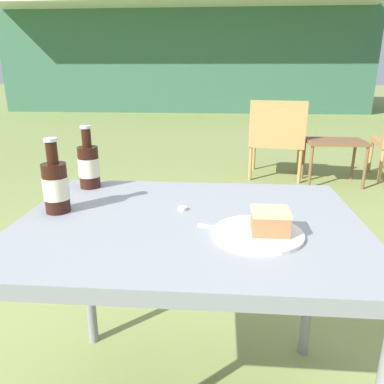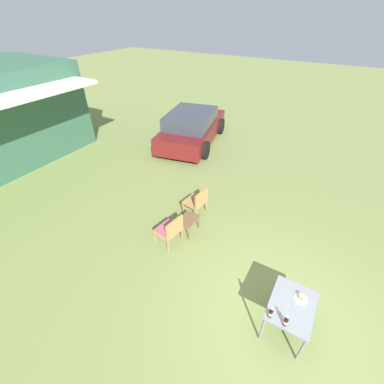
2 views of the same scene
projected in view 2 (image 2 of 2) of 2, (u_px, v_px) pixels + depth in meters
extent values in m
plane|color=olive|center=(284.00, 326.00, 4.85)|extent=(60.00, 60.00, 0.00)
cube|color=maroon|center=(192.00, 130.00, 11.16)|extent=(4.52, 2.73, 0.66)
cube|color=#383D47|center=(191.00, 119.00, 10.65)|extent=(2.63, 2.18, 0.54)
cylinder|color=black|center=(182.00, 121.00, 12.52)|extent=(0.72, 0.34, 0.70)
cylinder|color=black|center=(221.00, 126.00, 12.02)|extent=(0.72, 0.34, 0.70)
cylinder|color=black|center=(160.00, 143.00, 10.51)|extent=(0.72, 0.34, 0.70)
cylinder|color=black|center=(205.00, 150.00, 10.01)|extent=(0.72, 0.34, 0.70)
cylinder|color=#B2844C|center=(169.00, 227.00, 6.79)|extent=(0.04, 0.04, 0.36)
cylinder|color=#B2844C|center=(155.00, 237.00, 6.47)|extent=(0.04, 0.04, 0.36)
cylinder|color=#B2844C|center=(182.00, 235.00, 6.55)|extent=(0.04, 0.04, 0.36)
cylinder|color=#B2844C|center=(168.00, 246.00, 6.23)|extent=(0.04, 0.04, 0.36)
cube|color=#B2844C|center=(168.00, 230.00, 6.38)|extent=(0.64, 0.60, 0.06)
cube|color=#B2844C|center=(175.00, 227.00, 6.12)|extent=(0.57, 0.14, 0.42)
cube|color=#CC5670|center=(168.00, 228.00, 6.35)|extent=(0.57, 0.52, 0.05)
cylinder|color=#B2844C|center=(194.00, 200.00, 7.72)|extent=(0.04, 0.04, 0.36)
cylinder|color=#B2844C|center=(183.00, 208.00, 7.39)|extent=(0.04, 0.04, 0.36)
cylinder|color=#B2844C|center=(206.00, 206.00, 7.49)|extent=(0.04, 0.04, 0.36)
cylinder|color=#B2844C|center=(196.00, 215.00, 7.16)|extent=(0.04, 0.04, 0.36)
cube|color=#B2844C|center=(195.00, 201.00, 7.32)|extent=(0.63, 0.59, 0.06)
cube|color=#B2844C|center=(202.00, 198.00, 7.06)|extent=(0.57, 0.12, 0.42)
cube|color=brown|center=(188.00, 219.00, 6.63)|extent=(0.57, 0.40, 0.03)
cylinder|color=brown|center=(189.00, 234.00, 6.51)|extent=(0.03, 0.03, 0.43)
cylinder|color=brown|center=(199.00, 222.00, 6.88)|extent=(0.03, 0.03, 0.43)
cylinder|color=brown|center=(177.00, 229.00, 6.65)|extent=(0.03, 0.03, 0.43)
cylinder|color=brown|center=(188.00, 218.00, 7.02)|extent=(0.03, 0.03, 0.43)
cube|color=gray|center=(292.00, 306.00, 4.44)|extent=(0.98, 0.74, 0.04)
cylinder|color=gray|center=(301.00, 350.00, 4.20)|extent=(0.04, 0.04, 0.68)
cylinder|color=gray|center=(311.00, 305.00, 4.83)|extent=(0.04, 0.04, 0.68)
cylinder|color=gray|center=(262.00, 329.00, 4.47)|extent=(0.04, 0.04, 0.68)
cylinder|color=gray|center=(276.00, 289.00, 5.10)|extent=(0.04, 0.04, 0.68)
cylinder|color=silver|center=(300.00, 299.00, 4.52)|extent=(0.24, 0.24, 0.01)
cube|color=#9E6B42|center=(301.00, 297.00, 4.52)|extent=(0.09, 0.08, 0.05)
cube|color=tan|center=(302.00, 295.00, 4.50)|extent=(0.09, 0.08, 0.01)
cylinder|color=black|center=(286.00, 322.00, 4.12)|extent=(0.07, 0.07, 0.15)
cylinder|color=black|center=(287.00, 318.00, 4.06)|extent=(0.03, 0.03, 0.06)
cylinder|color=silver|center=(287.00, 317.00, 4.03)|extent=(0.04, 0.04, 0.01)
cylinder|color=beige|center=(286.00, 322.00, 4.12)|extent=(0.07, 0.07, 0.07)
cylinder|color=black|center=(270.00, 313.00, 4.23)|extent=(0.07, 0.07, 0.15)
cylinder|color=black|center=(272.00, 310.00, 4.17)|extent=(0.03, 0.03, 0.06)
cylinder|color=silver|center=(272.00, 309.00, 4.15)|extent=(0.04, 0.04, 0.01)
cylinder|color=beige|center=(270.00, 313.00, 4.23)|extent=(0.07, 0.07, 0.07)
cube|color=silver|center=(299.00, 302.00, 4.48)|extent=(0.18, 0.09, 0.01)
cylinder|color=silver|center=(288.00, 304.00, 4.44)|extent=(0.03, 0.03, 0.01)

